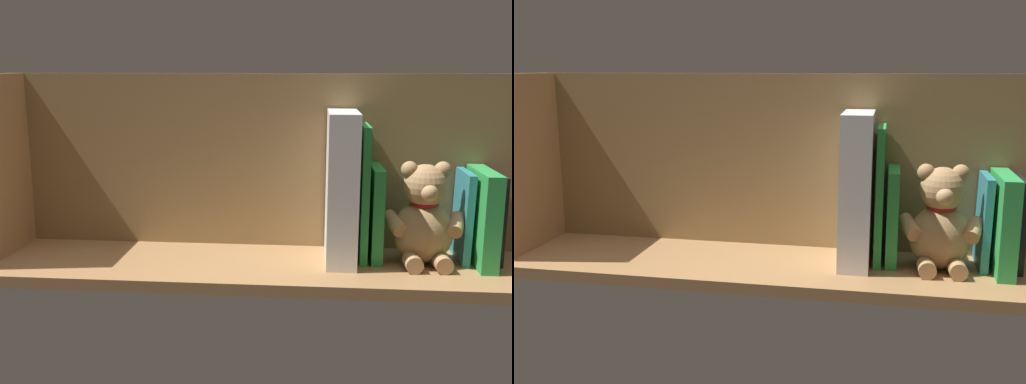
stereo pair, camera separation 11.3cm
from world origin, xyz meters
The scene contains 10 objects.
ground_plane centered at (0.00, 0.00, -1.10)cm, with size 103.78×26.74×2.20cm, color #A87A4C.
shelf_back_panel centered at (0.00, -11.12, 17.58)cm, with size 103.78×1.50×35.16cm, color olive.
shelf_side_divider centered at (49.89, 0.00, 17.58)cm, with size 2.40×20.74×35.16cm, color #A87A4C.
book_0 centered at (-45.16, -4.63, 8.40)cm, with size 1.33×10.67×16.79cm, color black.
book_1 centered at (-42.21, -2.38, 8.89)cm, with size 3.12×15.17×17.78cm, color green.
book_2 centered at (-39.22, -4.51, 8.58)cm, with size 1.41×10.92×17.16cm, color teal.
teddy_bear centered at (-31.37, -1.31, 8.54)cm, with size 15.74×12.65×19.40cm.
book_3 centered at (-22.72, -3.99, 8.95)cm, with size 2.08×11.95×17.91cm, color green.
book_4 centered at (-20.24, -3.93, 12.90)cm, with size 1.42×12.08×25.80cm, color green.
dictionary_thick_white centered at (-16.01, -1.98, 14.19)cm, with size 5.60×15.77×28.38cm, color silver.
Camera 1 is at (-10.28, 110.66, 36.44)cm, focal length 42.49 mm.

